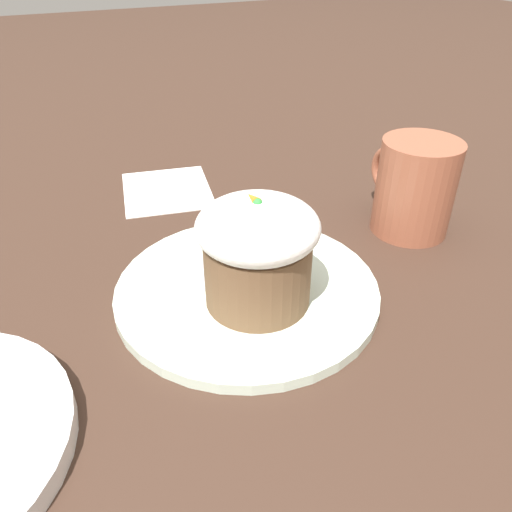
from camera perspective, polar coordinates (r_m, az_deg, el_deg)
The scene contains 6 objects.
ground_plane at distance 0.49m, azimuth -1.02°, elevation -4.34°, with size 4.00×4.00×0.00m, color #3D281E.
dessert_plate at distance 0.48m, azimuth -1.03°, elevation -3.83°, with size 0.25×0.25×0.01m.
carrot_cake at distance 0.43m, azimuth -0.00°, elevation 0.60°, with size 0.11×0.11×0.10m.
spoon at distance 0.49m, azimuth -5.05°, elevation -2.43°, with size 0.11×0.04×0.01m.
coffee_cup at distance 0.59m, azimuth 17.62°, elevation 7.54°, with size 0.12×0.09×0.11m.
paper_napkin at distance 0.69m, azimuth -10.14°, elevation 7.47°, with size 0.15×0.14×0.00m.
Camera 1 is at (-0.35, 0.15, 0.30)m, focal length 35.00 mm.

